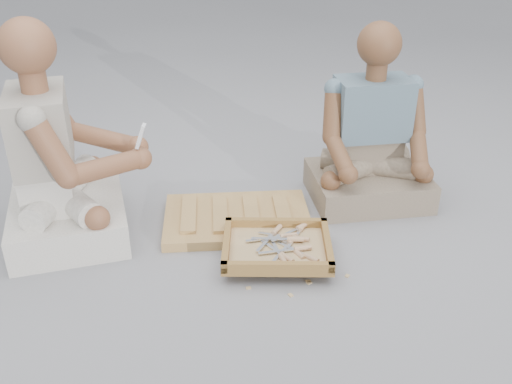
{
  "coord_description": "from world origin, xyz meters",
  "views": [
    {
      "loc": [
        -0.01,
        -1.81,
        1.38
      ],
      "look_at": [
        0.0,
        0.2,
        0.3
      ],
      "focal_mm": 40.0,
      "sensor_mm": 36.0,
      "label": 1
    }
  ],
  "objects_px": {
    "tool_tray": "(277,247)",
    "craftsman": "(59,167)",
    "companion": "(371,144)",
    "carved_panel": "(237,219)"
  },
  "relations": [
    {
      "from": "carved_panel",
      "to": "tool_tray",
      "type": "height_order",
      "value": "tool_tray"
    },
    {
      "from": "tool_tray",
      "to": "companion",
      "type": "relative_size",
      "value": 0.52
    },
    {
      "from": "carved_panel",
      "to": "tool_tray",
      "type": "bearing_deg",
      "value": -60.38
    },
    {
      "from": "carved_panel",
      "to": "tool_tray",
      "type": "xyz_separation_m",
      "value": [
        0.17,
        -0.3,
        0.04
      ]
    },
    {
      "from": "tool_tray",
      "to": "craftsman",
      "type": "xyz_separation_m",
      "value": [
        -0.93,
        0.24,
        0.26
      ]
    },
    {
      "from": "craftsman",
      "to": "companion",
      "type": "relative_size",
      "value": 1.1
    },
    {
      "from": "craftsman",
      "to": "carved_panel",
      "type": "bearing_deg",
      "value": 78.9
    },
    {
      "from": "tool_tray",
      "to": "companion",
      "type": "distance_m",
      "value": 0.76
    },
    {
      "from": "companion",
      "to": "carved_panel",
      "type": "bearing_deg",
      "value": 12.75
    },
    {
      "from": "craftsman",
      "to": "companion",
      "type": "height_order",
      "value": "craftsman"
    }
  ]
}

